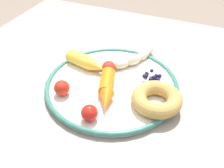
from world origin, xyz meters
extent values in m
cube|color=gray|center=(0.00, 0.00, 0.72)|extent=(0.96, 0.86, 0.03)
cube|color=gray|center=(-0.42, 0.37, 0.35)|extent=(0.05, 0.05, 0.70)
cylinder|color=white|center=(0.01, -0.02, 0.74)|extent=(0.32, 0.32, 0.01)
torus|color=#367362|center=(0.01, -0.02, 0.74)|extent=(0.33, 0.33, 0.01)
ellipsoid|color=beige|center=(-0.04, 0.03, 0.75)|extent=(0.05, 0.04, 0.02)
ellipsoid|color=beige|center=(0.00, 0.06, 0.75)|extent=(0.05, 0.05, 0.02)
ellipsoid|color=beige|center=(0.02, 0.09, 0.76)|extent=(0.05, 0.06, 0.03)
ellipsoid|color=beige|center=(0.04, 0.12, 0.75)|extent=(0.04, 0.05, 0.02)
ellipsoid|color=beige|center=(0.05, 0.16, 0.75)|extent=(0.02, 0.05, 0.02)
cylinder|color=orange|center=(0.00, -0.03, 0.76)|extent=(0.06, 0.08, 0.03)
cone|color=orange|center=(0.02, -0.09, 0.76)|extent=(0.05, 0.06, 0.03)
cylinder|color=yellow|center=(-0.11, 0.03, 0.76)|extent=(0.08, 0.05, 0.04)
cone|color=yellow|center=(-0.05, 0.01, 0.76)|extent=(0.06, 0.05, 0.04)
torus|color=#BB8F47|center=(0.13, -0.04, 0.76)|extent=(0.14, 0.14, 0.03)
sphere|color=#191638|center=(0.11, 0.04, 0.75)|extent=(0.01, 0.01, 0.01)
sphere|color=#191638|center=(0.09, 0.03, 0.75)|extent=(0.01, 0.01, 0.01)
sphere|color=#191638|center=(0.08, 0.05, 0.75)|extent=(0.01, 0.01, 0.01)
sphere|color=#191638|center=(0.08, 0.04, 0.75)|extent=(0.01, 0.01, 0.01)
sphere|color=#191638|center=(0.10, 0.04, 0.75)|extent=(0.01, 0.01, 0.01)
sphere|color=#191638|center=(0.11, 0.06, 0.75)|extent=(0.01, 0.01, 0.01)
sphere|color=#191638|center=(0.10, 0.05, 0.75)|extent=(0.01, 0.01, 0.01)
sphere|color=#191638|center=(0.11, 0.02, 0.75)|extent=(0.01, 0.01, 0.01)
sphere|color=#191638|center=(0.09, 0.02, 0.75)|extent=(0.01, 0.01, 0.01)
sphere|color=#191638|center=(0.09, 0.06, 0.76)|extent=(0.01, 0.01, 0.01)
sphere|color=#191638|center=(0.08, 0.03, 0.76)|extent=(0.01, 0.01, 0.01)
sphere|color=red|center=(0.01, -0.14, 0.76)|extent=(0.04, 0.04, 0.04)
sphere|color=red|center=(-0.09, -0.10, 0.76)|extent=(0.04, 0.04, 0.04)
sphere|color=red|center=(-0.02, 0.02, 0.76)|extent=(0.04, 0.04, 0.04)
camera|label=1|loc=(0.20, -0.48, 1.15)|focal=41.53mm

